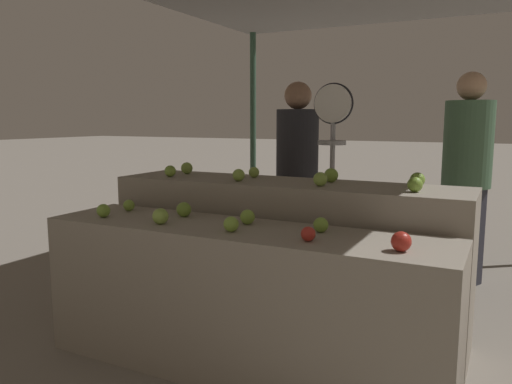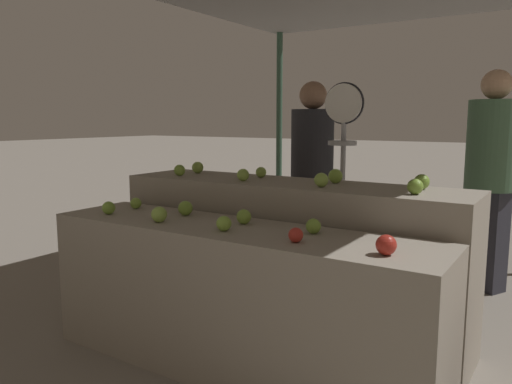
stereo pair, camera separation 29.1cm
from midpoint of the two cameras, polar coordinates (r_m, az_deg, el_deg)
The scene contains 23 objects.
ground_plane at distance 2.94m, azimuth 0.51°, elevation -19.62°, with size 60.00×60.00×0.00m, color gray.
display_counter_front at distance 2.77m, azimuth 0.52°, elevation -12.25°, with size 2.26×0.55×0.81m, color gray.
display_counter_back at distance 3.24m, azimuth 6.24°, elevation -7.56°, with size 2.26×0.55×0.99m, color gray.
apple_front_0 at distance 3.10m, azimuth -13.96°, elevation -1.80°, with size 0.08×0.08×0.08m, color #7AA338.
apple_front_1 at distance 2.81m, azimuth -8.12°, elevation -2.58°, with size 0.09×0.09×0.09m, color #8EB247.
apple_front_2 at distance 2.56m, azimuth -0.45°, elevation -3.66°, with size 0.08×0.08×0.08m, color #84AD3D.
apple_front_3 at distance 2.35m, azimuth 8.12°, elevation -4.93°, with size 0.07×0.07×0.07m, color #B72D23.
apple_front_4 at distance 2.22m, azimuth 18.34°, elevation -5.81°, with size 0.09×0.09×0.09m, color #AD281E.
apple_front_5 at distance 3.26m, azimuth -11.12°, elevation -1.29°, with size 0.07×0.07×0.07m, color #84AD3D.
apple_front_6 at distance 2.99m, azimuth -5.33°, elevation -1.88°, with size 0.09×0.09×0.09m, color #7AA338.
apple_front_7 at distance 2.73m, azimuth 1.64°, elevation -2.87°, with size 0.08×0.08×0.08m, color #84AD3D.
apple_front_8 at distance 2.54m, azimuth 9.85°, elevation -3.90°, with size 0.08×0.08×0.08m, color #7AA338.
apple_back_0 at distance 3.49m, azimuth -6.39°, elevation 2.48°, with size 0.08×0.08×0.08m, color #84AD3D.
apple_back_1 at distance 3.18m, azimuth 1.13°, elevation 1.95°, with size 0.08×0.08×0.08m, color #8EB247.
apple_back_2 at distance 2.93m, azimuth 10.31°, elevation 1.35°, with size 0.08×0.08×0.08m, color #8EB247.
apple_back_3 at distance 2.78m, azimuth 20.64°, elevation 0.56°, with size 0.08×0.08×0.08m, color #7AA338.
apple_back_4 at distance 3.65m, azimuth -4.43°, elevation 2.80°, with size 0.08×0.08×0.08m, color #8EB247.
apple_back_5 at distance 3.37m, azimuth 3.05°, elevation 2.25°, with size 0.07×0.07×0.07m, color #8EB247.
apple_back_6 at distance 3.13m, azimuth 11.72°, elevation 1.78°, with size 0.09×0.09×0.09m, color #84AD3D.
apple_back_7 at distance 2.99m, azimuth 21.10°, elevation 1.08°, with size 0.09×0.09×0.09m, color #7AA338.
produce_scale at distance 3.58m, azimuth 12.21°, elevation 5.15°, with size 0.29×0.20×1.63m.
person_vendor_at_scale at distance 4.08m, azimuth 8.45°, elevation 2.51°, with size 0.46×0.46×1.68m.
person_customer_left at distance 4.43m, azimuth 27.02°, elevation 2.66°, with size 0.53×0.53×1.76m.
Camera 2 is at (1.51, -2.12, 1.37)m, focal length 35.00 mm.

